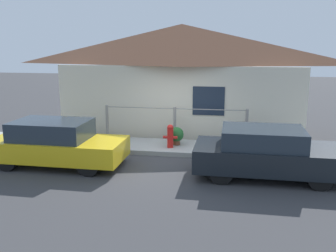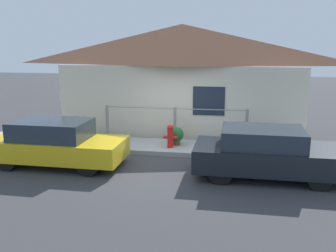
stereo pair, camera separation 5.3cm
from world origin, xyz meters
TOP-DOWN VIEW (x-y plane):
  - ground_plane at (0.00, 0.00)m, footprint 60.00×60.00m
  - sidewalk at (0.00, 0.81)m, footprint 24.00×1.61m
  - house at (0.00, 3.04)m, footprint 9.19×2.23m
  - fence at (0.00, 1.46)m, footprint 4.90×0.10m
  - car_left at (-2.98, -1.31)m, footprint 3.81×1.65m
  - car_right at (2.80, -1.31)m, footprint 3.77×1.72m
  - fire_hydrant at (-0.01, 0.53)m, footprint 0.46×0.21m
  - potted_plant_near_hydrant at (0.14, 0.91)m, footprint 0.48×0.48m

SIDE VIEW (x-z plane):
  - ground_plane at x=0.00m, z-range 0.00..0.00m
  - sidewalk at x=0.00m, z-range 0.00..0.15m
  - potted_plant_near_hydrant at x=0.14m, z-range 0.18..0.76m
  - fire_hydrant at x=-0.01m, z-range 0.16..0.91m
  - car_left at x=-2.98m, z-range 0.00..1.29m
  - car_right at x=2.80m, z-range 0.01..1.30m
  - fence at x=0.00m, z-range 0.21..1.36m
  - house at x=0.00m, z-range 1.14..5.24m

